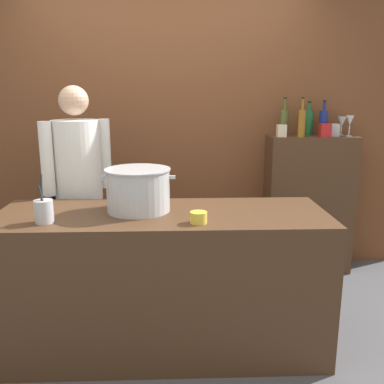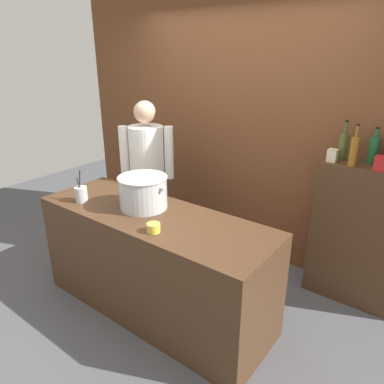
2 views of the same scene
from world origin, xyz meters
TOP-DOWN VIEW (x-y plane):
  - ground_plane at (0.00, 0.00)m, footprint 8.00×8.00m
  - brick_back_panel at (0.00, 1.40)m, footprint 4.40×0.10m
  - prep_counter at (0.00, 0.00)m, footprint 2.01×0.70m
  - bar_cabinet at (1.28, 1.19)m, footprint 0.76×0.32m
  - chef at (-0.63, 0.61)m, footprint 0.46×0.41m
  - stockpot_large at (-0.14, 0.05)m, footprint 0.46×0.40m
  - utensil_crock at (-0.65, -0.18)m, footprint 0.10×0.10m
  - butter_jar at (0.21, -0.22)m, footprint 0.10×0.10m
  - wine_bottle_amber at (1.15, 1.09)m, footprint 0.06×0.06m
  - wine_bottle_green at (1.26, 1.25)m, footprint 0.08×0.08m
  - wine_bottle_olive at (1.03, 1.21)m, footprint 0.07×0.07m
  - wine_bottle_cobalt at (1.39, 1.23)m, footprint 0.07×0.07m
  - wine_glass_tall at (1.55, 1.24)m, footprint 0.08×0.08m
  - wine_glass_wide at (1.59, 1.15)m, footprint 0.07×0.07m
  - spice_tin_red at (1.35, 1.09)m, footprint 0.09×0.09m
  - spice_tin_silver at (1.45, 1.14)m, footprint 0.07×0.07m
  - spice_tin_cream at (0.99, 1.11)m, footprint 0.08×0.08m

SIDE VIEW (x-z plane):
  - ground_plane at x=0.00m, z-range 0.00..0.00m
  - prep_counter at x=0.00m, z-range 0.00..0.90m
  - bar_cabinet at x=1.28m, z-range 0.00..1.24m
  - butter_jar at x=0.21m, z-range 0.90..0.96m
  - chef at x=-0.63m, z-range 0.13..1.79m
  - utensil_crock at x=-0.65m, z-range 0.83..1.11m
  - stockpot_large at x=-0.14m, z-range 0.90..1.16m
  - spice_tin_cream at x=0.99m, z-range 1.24..1.34m
  - spice_tin_silver at x=1.45m, z-range 1.24..1.35m
  - spice_tin_red at x=1.35m, z-range 1.24..1.35m
  - wine_bottle_green at x=1.26m, z-range 1.21..1.50m
  - wine_bottle_cobalt at x=1.39m, z-range 1.20..1.51m
  - wine_glass_tall at x=1.55m, z-range 1.27..1.44m
  - wine_bottle_olive at x=1.03m, z-range 1.20..1.53m
  - wine_bottle_amber at x=1.15m, z-range 1.20..1.53m
  - wine_glass_wide at x=1.59m, z-range 1.28..1.46m
  - brick_back_panel at x=0.00m, z-range 0.00..3.00m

